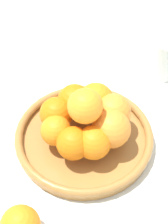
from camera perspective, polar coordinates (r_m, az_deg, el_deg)
The scene contains 4 objects.
ground_plane at distance 0.86m, azimuth -0.00°, elevation -4.58°, with size 4.00×4.00×0.00m, color silver.
fruit_bowl at distance 0.85m, azimuth -0.00°, elevation -3.86°, with size 0.31×0.31×0.03m.
orange_pile at distance 0.80m, azimuth 0.54°, elevation -0.86°, with size 0.20×0.20×0.14m.
drinking_glass at distance 1.01m, azimuth 12.21°, elevation 8.12°, with size 0.08×0.08×0.11m, color silver.
Camera 1 is at (0.30, -0.43, 0.68)m, focal length 60.00 mm.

